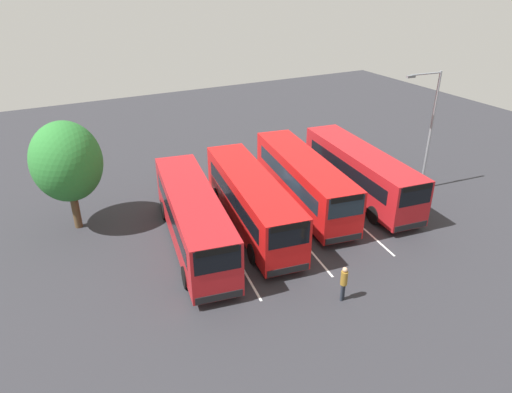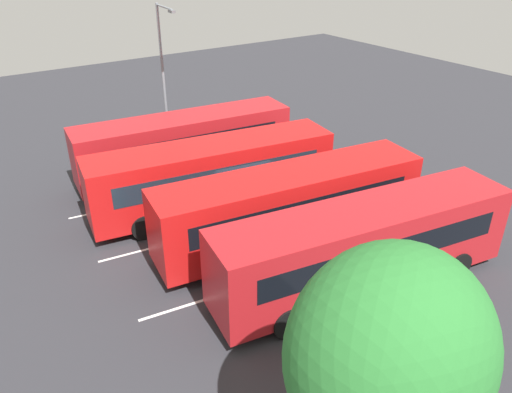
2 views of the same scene
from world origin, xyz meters
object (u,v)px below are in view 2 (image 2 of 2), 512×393
Objects in this scene: bus_far_left at (364,245)px; bus_center_left at (291,205)px; bus_center_right at (214,174)px; bus_far_right at (185,143)px; street_lamp at (164,68)px; pedestrian at (408,168)px; depot_tree at (388,352)px.

bus_center_left is at bearing 104.56° from bus_far_left.
bus_far_right is (0.63, 3.97, 0.00)m from bus_center_right.
bus_far_right is 1.40× the size of street_lamp.
bus_far_right reaches higher than pedestrian.
street_lamp is at bearing 98.13° from bus_far_left.
depot_tree reaches higher than bus_center_right.
bus_center_left is at bearing -18.17° from pedestrian.
bus_far_left is at bearing -76.40° from bus_center_left.
depot_tree is at bearing -124.43° from bus_far_left.
pedestrian is (7.46, 4.35, -0.71)m from bus_far_left.
street_lamp reaches higher than bus_center_right.
bus_far_left is at bearing -70.69° from bus_center_right.
bus_far_right is at bearing -8.58° from street_lamp.
bus_center_left is 1.77× the size of depot_tree.
bus_center_left is 7.87m from pedestrian.
bus_center_left and bus_center_right have the same top height.
bus_far_left is 6.34× the size of pedestrian.
street_lamp reaches higher than bus_far_right.
bus_center_left and bus_far_right have the same top height.
pedestrian is at bearing 39.37° from bus_far_left.
street_lamp is (-7.19, 11.79, 3.55)m from pedestrian.
bus_center_right and bus_far_right have the same top height.
bus_far_right is 11.17m from pedestrian.
bus_far_left is 1.41× the size of street_lamp.
bus_center_right is 1.41× the size of street_lamp.
depot_tree reaches higher than bus_far_left.
pedestrian is at bearing 13.20° from bus_center_left.
bus_far_right is at bearing 101.41° from bus_center_left.
pedestrian is 0.28× the size of depot_tree.
bus_center_right is 9.59m from pedestrian.
bus_center_left is 6.33× the size of pedestrian.
depot_tree reaches higher than bus_center_left.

